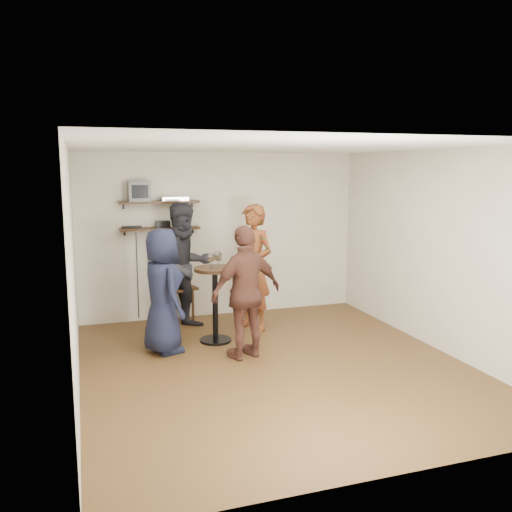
{
  "coord_description": "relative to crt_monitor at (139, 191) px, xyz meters",
  "views": [
    {
      "loc": [
        -2.17,
        -5.84,
        2.37
      ],
      "look_at": [
        -0.11,
        0.4,
        1.29
      ],
      "focal_mm": 38.0,
      "sensor_mm": 36.0,
      "label": 1
    }
  ],
  "objects": [
    {
      "name": "shelf_upper",
      "position": [
        0.29,
        0.0,
        -0.17
      ],
      "size": [
        1.2,
        0.25,
        0.04
      ],
      "primitive_type": "cube",
      "color": "black",
      "rests_on": "room"
    },
    {
      "name": "radio",
      "position": [
        0.34,
        0.0,
        -0.5
      ],
      "size": [
        0.22,
        0.1,
        0.1
      ],
      "primitive_type": "cube",
      "color": "black",
      "rests_on": "shelf_lower"
    },
    {
      "name": "person_navy",
      "position": [
        0.1,
        -1.43,
        -1.21
      ],
      "size": [
        0.7,
        0.9,
        1.61
      ],
      "primitive_type": "imported",
      "rotation": [
        0.0,
        0.0,
        1.84
      ],
      "color": "black",
      "rests_on": "room"
    },
    {
      "name": "wine_glass_fl",
      "position": [
        0.78,
        -1.26,
        -0.85
      ],
      "size": [
        0.07,
        0.07,
        0.2
      ],
      "color": "silver",
      "rests_on": "drinks_table"
    },
    {
      "name": "person_brown",
      "position": [
        1.06,
        -1.97,
        -1.18
      ],
      "size": [
        1.06,
        0.67,
        1.67
      ],
      "primitive_type": "imported",
      "rotation": [
        0.0,
        0.0,
        3.43
      ],
      "color": "#4E2A21",
      "rests_on": "room"
    },
    {
      "name": "wine_glass_fr",
      "position": [
        0.9,
        -1.25,
        -0.85
      ],
      "size": [
        0.07,
        0.07,
        0.2
      ],
      "color": "silver",
      "rests_on": "drinks_table"
    },
    {
      "name": "shelf_lower",
      "position": [
        0.29,
        0.0,
        -0.57
      ],
      "size": [
        1.2,
        0.25,
        0.04
      ],
      "primitive_type": "cube",
      "color": "black",
      "rests_on": "room"
    },
    {
      "name": "person_dark",
      "position": [
        0.58,
        -0.51,
        -1.08
      ],
      "size": [
        1.09,
        0.97,
        1.87
      ],
      "primitive_type": "imported",
      "rotation": [
        0.0,
        0.0,
        0.35
      ],
      "color": "black",
      "rests_on": "room"
    },
    {
      "name": "person_plaid",
      "position": [
        1.51,
        -0.85,
        -1.09
      ],
      "size": [
        0.72,
        0.81,
        1.85
      ],
      "primitive_type": "imported",
      "rotation": [
        0.0,
        0.0,
        -1.05
      ],
      "color": "#AE1316",
      "rests_on": "room"
    },
    {
      "name": "side_table",
      "position": [
        0.51,
        -0.2,
        -1.54
      ],
      "size": [
        0.59,
        0.59,
        0.58
      ],
      "rotation": [
        0.0,
        0.0,
        0.26
      ],
      "color": "black",
      "rests_on": "room"
    },
    {
      "name": "dvd_deck",
      "position": [
        0.53,
        0.0,
        -0.12
      ],
      "size": [
        0.4,
        0.24,
        0.06
      ],
      "primitive_type": "cube",
      "color": "silver",
      "rests_on": "shelf_upper"
    },
    {
      "name": "vase_lilies",
      "position": [
        0.51,
        -0.2,
        -1.16
      ],
      "size": [
        0.19,
        0.19,
        0.9
      ],
      "rotation": [
        0.0,
        0.0,
        0.26
      ],
      "color": "white",
      "rests_on": "side_table"
    },
    {
      "name": "wine_glass_bl",
      "position": [
        0.82,
        -1.17,
        -0.86
      ],
      "size": [
        0.06,
        0.06,
        0.19
      ],
      "color": "silver",
      "rests_on": "drinks_table"
    },
    {
      "name": "drinks_table",
      "position": [
        0.84,
        -1.23,
        -1.35
      ],
      "size": [
        0.57,
        0.57,
        1.03
      ],
      "color": "black",
      "rests_on": "room"
    },
    {
      "name": "room",
      "position": [
        1.29,
        -2.38,
        -0.72
      ],
      "size": [
        4.58,
        5.08,
        2.68
      ],
      "color": "#402814",
      "rests_on": "ground"
    },
    {
      "name": "wine_glass_br",
      "position": [
        0.88,
        -1.22,
        -0.84
      ],
      "size": [
        0.07,
        0.07,
        0.22
      ],
      "color": "silver",
      "rests_on": "drinks_table"
    },
    {
      "name": "crt_monitor",
      "position": [
        0.0,
        0.0,
        0.0
      ],
      "size": [
        0.32,
        0.3,
        0.3
      ],
      "primitive_type": "cube",
      "color": "#59595B",
      "rests_on": "shelf_upper"
    },
    {
      "name": "power_strip",
      "position": [
        -0.12,
        0.05,
        -0.54
      ],
      "size": [
        0.3,
        0.05,
        0.03
      ],
      "primitive_type": "cube",
      "color": "black",
      "rests_on": "shelf_lower"
    }
  ]
}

